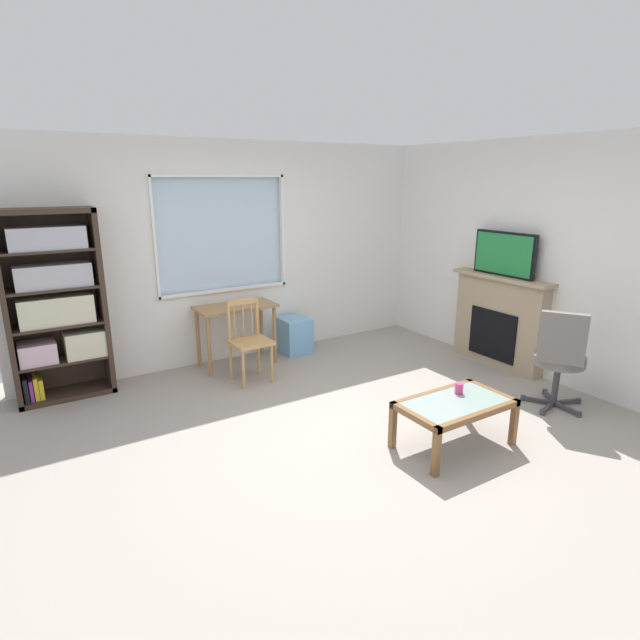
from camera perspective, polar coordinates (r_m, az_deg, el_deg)
name	(u,v)px	position (r m, az deg, el deg)	size (l,w,h in m)	color
ground	(343,428)	(4.69, 2.63, -12.04)	(6.13, 5.67, 0.02)	#9E9389
wall_back_with_window	(237,255)	(6.28, -9.33, 7.21)	(5.13, 0.15, 2.60)	silver
wall_right	(541,260)	(6.11, 23.60, 6.19)	(0.12, 4.87, 2.60)	silver
bookshelf	(55,303)	(5.63, -27.56, 1.73)	(0.90, 0.38, 1.90)	#38281E
desk_under_window	(236,316)	(6.03, -9.42, 0.48)	(0.92, 0.46, 0.74)	#A37547
wooden_chair	(249,340)	(5.59, -7.98, -2.24)	(0.43, 0.41, 0.90)	tan
plastic_drawer_unit	(294,335)	(6.51, -2.93, -1.69)	(0.35, 0.40, 0.45)	#72ADDB
fireplace	(499,321)	(6.35, 19.43, -0.06)	(0.26, 1.27, 1.08)	tan
tv	(504,254)	(6.18, 19.98, 6.98)	(0.06, 0.80, 0.50)	black
office_chair	(560,355)	(5.31, 25.33, -3.58)	(0.61, 0.57, 1.00)	slate
coffee_table	(455,408)	(4.38, 14.90, -9.52)	(0.94, 0.55, 0.41)	#8C9E99
sippy_cup	(459,388)	(4.49, 15.34, -7.39)	(0.07, 0.07, 0.09)	#DB3D84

